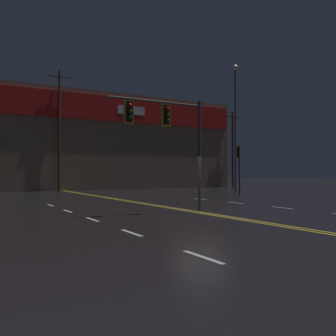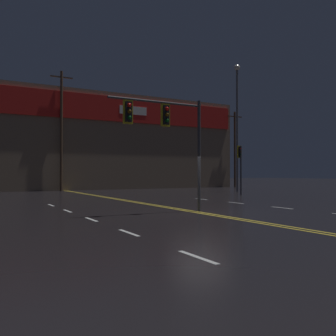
% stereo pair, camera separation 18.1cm
% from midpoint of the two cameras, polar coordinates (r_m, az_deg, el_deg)
% --- Properties ---
extents(ground_plane, '(200.00, 200.00, 0.00)m').
position_cam_midpoint_polar(ground_plane, '(16.53, 5.29, -6.82)').
color(ground_plane, black).
extents(road_markings, '(14.57, 60.00, 0.01)m').
position_cam_midpoint_polar(road_markings, '(15.95, 10.97, -7.01)').
color(road_markings, gold).
rests_on(road_markings, ground).
extents(traffic_signal_median, '(4.45, 0.36, 5.05)m').
position_cam_midpoint_polar(traffic_signal_median, '(16.28, -0.35, 6.64)').
color(traffic_signal_median, '#38383D').
rests_on(traffic_signal_median, ground).
extents(traffic_signal_corner_northeast, '(0.42, 0.36, 3.99)m').
position_cam_midpoint_polar(traffic_signal_corner_northeast, '(30.92, 11.09, 1.41)').
color(traffic_signal_corner_northeast, '#38383D').
rests_on(traffic_signal_corner_northeast, ground).
extents(streetlight_far_left, '(0.56, 0.56, 12.15)m').
position_cam_midpoint_polar(streetlight_far_left, '(36.68, 10.64, 8.22)').
color(streetlight_far_left, '#59595E').
rests_on(streetlight_far_left, ground).
extents(building_backdrop, '(41.53, 10.23, 10.48)m').
position_cam_midpoint_polar(building_backdrop, '(43.91, -16.70, 3.81)').
color(building_backdrop, '#7A6651').
rests_on(building_backdrop, ground).
extents(utility_pole_row, '(44.91, 0.26, 11.89)m').
position_cam_midpoint_polar(utility_pole_row, '(38.59, -15.57, 4.72)').
color(utility_pole_row, '#4C3828').
rests_on(utility_pole_row, ground).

